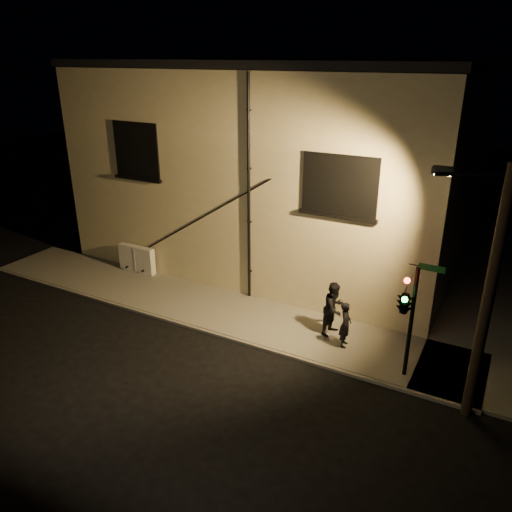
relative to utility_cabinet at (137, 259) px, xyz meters
The scene contains 8 objects.
ground 7.80m from the utility_cabinet, 20.34° to the right, with size 90.00×90.00×0.00m, color black.
sidewalk 8.70m from the utility_cabinet, 11.23° to the left, with size 21.00×16.00×0.12m.
building 8.46m from the utility_cabinet, 55.76° to the left, with size 16.20×12.23×8.80m.
utility_cabinet is the anchor object (origin of this frame).
pedestrian_a 10.06m from the utility_cabinet, ahead, with size 0.57×0.37×1.57m, color black.
pedestrian_b 9.39m from the utility_cabinet, ahead, with size 0.91×0.71×1.88m, color black.
traffic_signal 12.20m from the utility_cabinet, 10.44° to the right, with size 1.17×2.10×3.61m.
streetlamp_pole 14.40m from the utility_cabinet, 11.56° to the right, with size 2.02×1.38×6.81m.
Camera 1 is at (6.83, -12.44, 9.01)m, focal length 35.00 mm.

